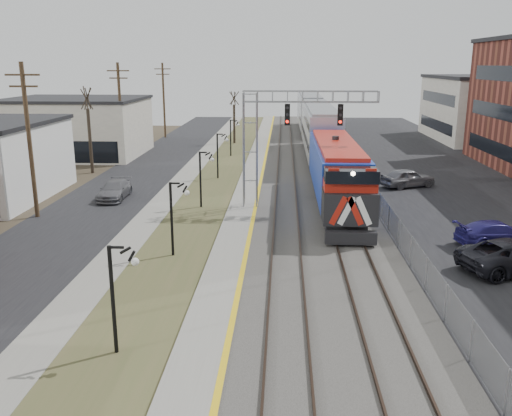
{
  "coord_description": "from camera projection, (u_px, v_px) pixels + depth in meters",
  "views": [
    {
      "loc": [
        1.77,
        -8.81,
        9.86
      ],
      "look_at": [
        0.39,
        18.36,
        2.6
      ],
      "focal_mm": 38.0,
      "sensor_mm": 36.0,
      "label": 1
    }
  ],
  "objects": [
    {
      "name": "car_lot_d",
      "position": [
        498.0,
        234.0,
        30.16
      ],
      "size": [
        4.96,
        2.75,
        1.36
      ],
      "primitive_type": "imported",
      "rotation": [
        0.0,
        0.0,
        1.76
      ],
      "color": "navy",
      "rests_on": "ground"
    },
    {
      "name": "train",
      "position": [
        317.0,
        128.0,
        60.66
      ],
      "size": [
        3.0,
        63.05,
        5.33
      ],
      "color": "#1535AE",
      "rests_on": "ground"
    },
    {
      "name": "signal_gantry",
      "position": [
        276.0,
        129.0,
        36.64
      ],
      "size": [
        9.0,
        1.07,
        8.15
      ],
      "color": "gray",
      "rests_on": "ground"
    },
    {
      "name": "car_lot_e",
      "position": [
        408.0,
        178.0,
        44.42
      ],
      "size": [
        4.87,
        3.45,
        1.54
      ],
      "primitive_type": "imported",
      "rotation": [
        0.0,
        0.0,
        1.97
      ],
      "color": "slate",
      "rests_on": "ground"
    },
    {
      "name": "parking_lot",
      "position": [
        457.0,
        189.0,
        44.11
      ],
      "size": [
        16.0,
        120.0,
        0.04
      ],
      "primitive_type": "cube",
      "color": "black",
      "rests_on": "ground"
    },
    {
      "name": "street_west",
      "position": [
        125.0,
        185.0,
        45.46
      ],
      "size": [
        7.0,
        120.0,
        0.04
      ],
      "primitive_type": "cube",
      "color": "black",
      "rests_on": "ground"
    },
    {
      "name": "sidewalk",
      "position": [
        178.0,
        185.0,
        45.24
      ],
      "size": [
        2.0,
        120.0,
        0.08
      ],
      "primitive_type": "cube",
      "color": "gray",
      "rests_on": "ground"
    },
    {
      "name": "track_far",
      "position": [
        328.0,
        184.0,
        44.56
      ],
      "size": [
        1.58,
        120.0,
        0.15
      ],
      "color": "#2D2119",
      "rests_on": "ballast_bed"
    },
    {
      "name": "grass_median",
      "position": [
        214.0,
        186.0,
        45.09
      ],
      "size": [
        4.0,
        120.0,
        0.06
      ],
      "primitive_type": "cube",
      "color": "#464D29",
      "rests_on": "ground"
    },
    {
      "name": "platform_edge",
      "position": [
        260.0,
        184.0,
        44.85
      ],
      "size": [
        0.24,
        120.0,
        0.01
      ],
      "primitive_type": "cube",
      "color": "gold",
      "rests_on": "platform"
    },
    {
      "name": "platform",
      "position": [
        250.0,
        185.0,
        44.92
      ],
      "size": [
        2.0,
        120.0,
        0.24
      ],
      "primitive_type": "cube",
      "color": "gray",
      "rests_on": "ground"
    },
    {
      "name": "utility_poles",
      "position": [
        30.0,
        142.0,
        34.68
      ],
      "size": [
        0.28,
        80.28,
        10.0
      ],
      "color": "#4C3823",
      "rests_on": "ground"
    },
    {
      "name": "fence",
      "position": [
        362.0,
        178.0,
        44.29
      ],
      "size": [
        0.04,
        120.0,
        1.6
      ],
      "primitive_type": "cube",
      "color": "gray",
      "rests_on": "ground"
    },
    {
      "name": "car_street_b",
      "position": [
        115.0,
        190.0,
        40.61
      ],
      "size": [
        1.97,
        4.62,
        1.33
      ],
      "primitive_type": "imported",
      "rotation": [
        0.0,
        0.0,
        0.02
      ],
      "color": "slate",
      "rests_on": "ground"
    },
    {
      "name": "bare_trees",
      "position": [
        123.0,
        146.0,
        48.6
      ],
      "size": [
        12.3,
        42.3,
        5.95
      ],
      "color": "#382D23",
      "rests_on": "ground"
    },
    {
      "name": "track_near",
      "position": [
        286.0,
        184.0,
        44.73
      ],
      "size": [
        1.58,
        120.0,
        0.15
      ],
      "color": "#2D2119",
      "rests_on": "ballast_bed"
    },
    {
      "name": "lampposts",
      "position": [
        173.0,
        218.0,
        28.46
      ],
      "size": [
        0.14,
        62.14,
        4.0
      ],
      "color": "black",
      "rests_on": "ground"
    },
    {
      "name": "ballast_bed",
      "position": [
        310.0,
        186.0,
        44.68
      ],
      "size": [
        8.0,
        120.0,
        0.2
      ],
      "primitive_type": "cube",
      "color": "#595651",
      "rests_on": "ground"
    }
  ]
}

